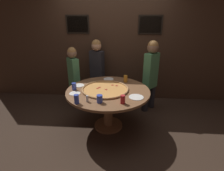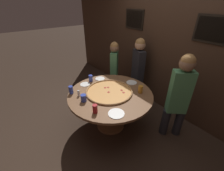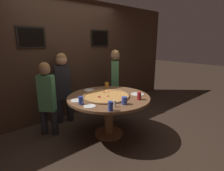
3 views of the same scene
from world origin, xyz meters
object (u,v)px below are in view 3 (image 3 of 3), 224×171
at_px(drink_cup_near_left, 124,101).
at_px(white_plate_near_front, 137,94).
at_px(dining_table, 109,104).
at_px(drink_cup_centre_back, 139,96).
at_px(white_plate_beside_cup, 89,90).
at_px(drink_cup_front_edge, 107,86).
at_px(white_plate_far_back, 90,106).
at_px(condiment_shaker, 115,104).
at_px(diner_far_left, 47,95).
at_px(diner_centre_back, 63,84).
at_px(diner_far_right, 115,78).
at_px(drink_cup_beside_pizza, 111,106).
at_px(giant_pizza, 106,96).
at_px(white_plate_left_side, 77,101).
at_px(drink_cup_by_shaker, 81,101).

bearing_deg(drink_cup_near_left, white_plate_near_front, 21.15).
height_order(dining_table, drink_cup_centre_back, drink_cup_centre_back).
distance_m(dining_table, white_plate_beside_cup, 0.57).
bearing_deg(drink_cup_front_edge, white_plate_far_back, -143.67).
bearing_deg(white_plate_beside_cup, condiment_shaker, -102.46).
bearing_deg(diner_far_left, diner_centre_back, -98.78).
distance_m(drink_cup_near_left, white_plate_beside_cup, 1.02).
relative_size(white_plate_beside_cup, diner_far_right, 0.13).
height_order(drink_cup_beside_pizza, diner_centre_back, diner_centre_back).
relative_size(white_plate_near_front, diner_far_right, 0.16).
relative_size(giant_pizza, white_plate_beside_cup, 4.07).
bearing_deg(diner_far_right, giant_pizza, -7.89).
xyz_separation_m(dining_table, white_plate_far_back, (-0.53, -0.19, 0.15)).
bearing_deg(drink_cup_beside_pizza, diner_centre_back, 87.96).
height_order(dining_table, diner_far_right, diner_far_right).
relative_size(drink_cup_front_edge, white_plate_far_back, 0.72).
bearing_deg(white_plate_beside_cup, diner_centre_back, 122.00).
bearing_deg(drink_cup_centre_back, white_plate_near_front, 46.00).
height_order(drink_cup_centre_back, condiment_shaker, drink_cup_centre_back).
relative_size(drink_cup_beside_pizza, white_plate_left_side, 0.73).
height_order(drink_cup_near_left, diner_far_right, diner_far_right).
height_order(white_plate_near_front, diner_centre_back, diner_centre_back).
distance_m(drink_cup_centre_back, drink_cup_near_left, 0.34).
bearing_deg(drink_cup_by_shaker, diner_far_left, 106.68).
bearing_deg(drink_cup_front_edge, dining_table, -125.57).
bearing_deg(drink_cup_near_left, drink_cup_beside_pizza, -170.04).
bearing_deg(dining_table, giant_pizza, 167.88).
relative_size(drink_cup_by_shaker, white_plate_left_side, 0.66).
height_order(dining_table, white_plate_beside_cup, white_plate_beside_cup).
bearing_deg(white_plate_far_back, condiment_shaker, -44.77).
xyz_separation_m(giant_pizza, diner_far_right, (0.86, 0.73, 0.10)).
distance_m(giant_pizza, diner_far_right, 1.13).
bearing_deg(white_plate_far_back, drink_cup_near_left, -31.14).
bearing_deg(drink_cup_near_left, giant_pizza, 86.57).
bearing_deg(diner_far_left, drink_cup_by_shaker, 154.58).
relative_size(drink_cup_by_shaker, white_plate_far_back, 0.68).
height_order(drink_cup_by_shaker, diner_far_left, diner_far_left).
bearing_deg(drink_cup_centre_back, diner_centre_back, 112.13).
height_order(giant_pizza, drink_cup_centre_back, drink_cup_centre_back).
bearing_deg(drink_cup_front_edge, white_plate_left_side, -163.01).
distance_m(dining_table, drink_cup_near_left, 0.52).
relative_size(drink_cup_by_shaker, diner_far_right, 0.08).
relative_size(drink_cup_centre_back, white_plate_beside_cup, 0.64).
bearing_deg(diner_centre_back, diner_far_left, 52.04).
height_order(drink_cup_front_edge, white_plate_left_side, drink_cup_front_edge).
height_order(dining_table, drink_cup_near_left, drink_cup_near_left).
distance_m(giant_pizza, condiment_shaker, 0.52).
distance_m(dining_table, drink_cup_front_edge, 0.56).
bearing_deg(drink_cup_near_left, diner_far_right, 53.46).
bearing_deg(drink_cup_by_shaker, condiment_shaker, -53.07).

